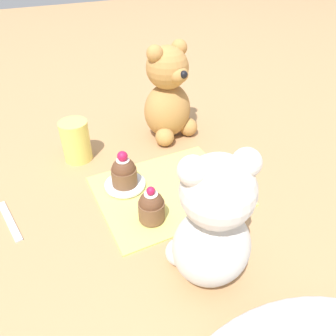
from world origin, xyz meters
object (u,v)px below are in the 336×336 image
at_px(teaspoon, 9,220).
at_px(cupcake_near_cream_bear, 151,206).
at_px(teddy_bear_cream, 213,225).
at_px(teddy_bear_tan, 168,96).
at_px(cupcake_near_tan_bear, 124,172).
at_px(saucer_plate, 125,184).
at_px(juice_glass, 76,141).

bearing_deg(teaspoon, cupcake_near_cream_bear, 54.14).
bearing_deg(teddy_bear_cream, teddy_bear_tan, -96.04).
distance_m(teddy_bear_tan, cupcake_near_tan_bear, 0.23).
relative_size(saucer_plate, teaspoon, 0.70).
bearing_deg(saucer_plate, teaspoon, -0.95).
distance_m(teddy_bear_cream, juice_glass, 0.39).
distance_m(teddy_bear_cream, teddy_bear_tan, 0.40).
relative_size(saucer_plate, juice_glass, 0.88).
bearing_deg(saucer_plate, cupcake_near_cream_bear, 95.76).
height_order(cupcake_near_cream_bear, juice_glass, juice_glass).
relative_size(cupcake_near_cream_bear, saucer_plate, 0.87).
height_order(teddy_bear_tan, saucer_plate, teddy_bear_tan).
xyz_separation_m(juice_glass, teaspoon, (0.15, 0.14, -0.04)).
bearing_deg(saucer_plate, teddy_bear_cream, 99.57).
height_order(teddy_bear_tan, cupcake_near_cream_bear, teddy_bear_tan).
distance_m(teddy_bear_tan, saucer_plate, 0.24).
distance_m(cupcake_near_cream_bear, cupcake_near_tan_bear, 0.10).
relative_size(saucer_plate, cupcake_near_tan_bear, 1.08).
relative_size(cupcake_near_cream_bear, teaspoon, 0.60).
xyz_separation_m(teddy_bear_cream, cupcake_near_tan_bear, (0.04, -0.24, -0.06)).
height_order(cupcake_near_tan_bear, teaspoon, cupcake_near_tan_bear).
xyz_separation_m(saucer_plate, cupcake_near_tan_bear, (0.00, -0.00, 0.03)).
height_order(teddy_bear_cream, teaspoon, teddy_bear_cream).
bearing_deg(teddy_bear_tan, teaspoon, -172.43).
relative_size(teddy_bear_tan, juice_glass, 2.47).
bearing_deg(teaspoon, teddy_bear_cream, 36.10).
bearing_deg(saucer_plate, cupcake_near_tan_bear, -45.00).
bearing_deg(teddy_bear_cream, cupcake_near_cream_bear, -65.48).
bearing_deg(cupcake_near_cream_bear, teddy_bear_tan, -121.87).
distance_m(cupcake_near_tan_bear, juice_glass, 0.15).
bearing_deg(teddy_bear_cream, teaspoon, -31.70).
bearing_deg(cupcake_near_cream_bear, juice_glass, -74.76).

